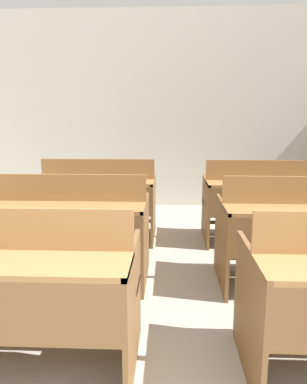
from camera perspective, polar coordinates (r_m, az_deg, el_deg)
name	(u,v)px	position (r m, az deg, el deg)	size (l,w,h in m)	color
wall_back	(185,111)	(6.10, 4.78, 12.22)	(6.69, 0.06, 3.07)	beige
bench_front_left	(15,289)	(2.27, -20.29, -13.75)	(1.32, 0.75, 0.96)	brown
bench_second_left	(70,227)	(3.34, -12.55, -5.24)	(1.32, 0.75, 0.96)	brown
bench_second_right	(301,231)	(3.39, 21.50, -5.55)	(1.32, 0.75, 0.96)	brown
bench_third_left	(98,198)	(4.46, -8.41, -0.94)	(1.32, 0.75, 0.96)	brown
bench_third_right	(263,200)	(4.48, 16.33, -1.21)	(1.32, 0.75, 0.96)	brown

